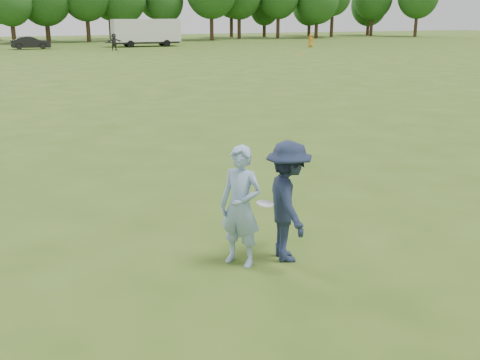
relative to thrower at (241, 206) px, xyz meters
The scene contains 9 objects.
ground 1.13m from the thrower, 29.79° to the left, with size 200.00×200.00×0.00m, color #345016.
thrower is the anchor object (origin of this frame).
defender 0.78m from the thrower, ahead, with size 1.27×0.73×1.97m, color #1B243C.
player_far_c 60.56m from the thrower, 59.16° to the left, with size 0.76×0.49×1.55m, color orange.
player_far_d 55.66m from the thrower, 81.26° to the left, with size 1.67×0.53×1.80m, color #2A2A2A.
car_f 60.86m from the thrower, 89.74° to the left, with size 1.48×4.25×1.40m, color black.
field_cone 48.29m from the thrower, 60.12° to the left, with size 0.28×0.28×0.30m, color orange.
disc_in_play 0.39m from the thrower, 33.59° to the right, with size 0.31×0.31×0.07m.
cargo_trailer 62.50m from the thrower, 77.56° to the left, with size 9.00×2.75×3.20m.
Camera 1 is at (-3.74, -7.94, 3.88)m, focal length 42.00 mm.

